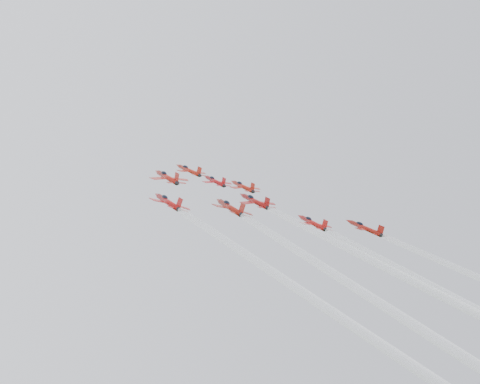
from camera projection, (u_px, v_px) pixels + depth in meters
jet_lead at (189, 170)px, 175.69m from camera, size 9.87×12.90×7.28m
jet_row2_left at (167, 177)px, 152.60m from camera, size 10.60×13.86×7.82m
jet_row2_center at (215, 181)px, 167.80m from camera, size 9.20×12.03×6.79m
jet_row2_right at (243, 186)px, 171.74m from camera, size 9.76×12.77×7.21m
jet_center at (397, 276)px, 109.83m from camera, size 10.37×100.93×51.95m
jet_rear_farleft at (297, 290)px, 84.26m from camera, size 9.36×91.03×46.86m
jet_rear_left at (388, 299)px, 92.22m from camera, size 10.38×101.00×51.99m
jet_rear_right at (462, 298)px, 105.73m from camera, size 9.08×88.30×45.45m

